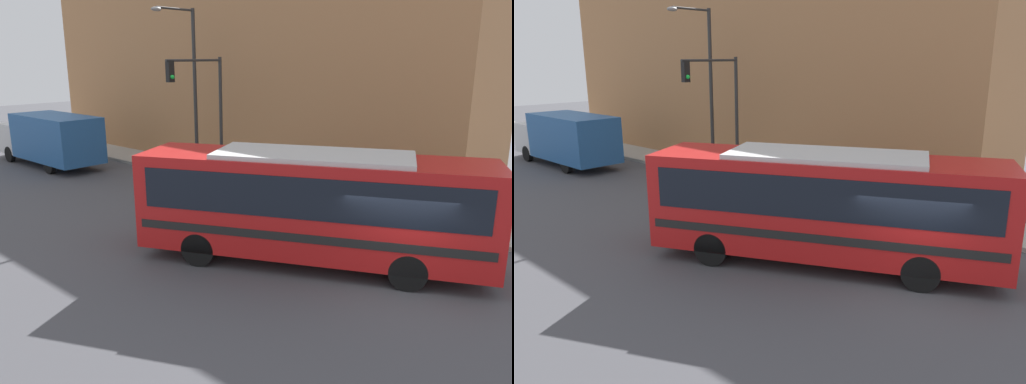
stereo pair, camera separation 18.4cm
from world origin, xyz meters
The scene contains 11 objects.
ground_plane centered at (0.00, 0.00, 0.00)m, with size 120.00×120.00×0.00m, color #47474C.
sidewalk centered at (5.79, 20.00, 0.08)m, with size 2.59×70.00×0.15m.
building_facade centered at (10.09, 15.13, 5.04)m, with size 6.00×28.26×10.09m.
city_bus centered at (-0.33, 2.75, 1.91)m, with size 6.45×10.12×3.32m.
delivery_truck centered at (1.44, 21.67, 1.57)m, with size 2.48×7.99×2.87m.
fire_hydrant centered at (5.10, 5.79, 0.54)m, with size 0.27×0.36×0.78m.
traffic_light_pole centered at (4.18, 11.96, 4.08)m, with size 3.28×0.35×5.76m.
parking_meter centered at (5.10, 9.90, 1.01)m, with size 0.14×0.14×1.26m.
street_lamp centered at (5.05, 13.85, 4.85)m, with size 2.55×0.28×8.01m.
pedestrian_near_corner centered at (6.16, 5.13, 1.03)m, with size 0.34×0.34×1.71m.
pedestrian_mid_block centered at (6.11, 7.84, 1.03)m, with size 0.34×0.34×1.71m.
Camera 2 is at (-11.64, -5.21, 5.91)m, focal length 35.00 mm.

